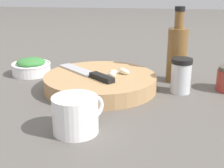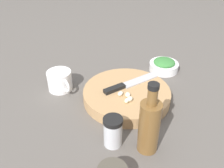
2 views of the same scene
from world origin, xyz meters
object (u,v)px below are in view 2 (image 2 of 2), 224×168
Objects in this scene: chef_knife at (128,84)px; garlic_cloves at (127,97)px; cutting_board at (127,95)px; spice_jar at (113,131)px; oil_bottle at (149,125)px; coffee_mug at (60,81)px; herb_bowl at (164,65)px.

chef_knife is 2.96× the size of garlic_cloves.
spice_jar reaches higher than cutting_board.
spice_jar is at bearing -45.91° from chef_knife.
chef_knife reaches higher than cutting_board.
garlic_cloves is 0.19m from oil_bottle.
cutting_board is at bearing -41.70° from chef_knife.
oil_bottle reaches higher than coffee_mug.
cutting_board is at bearing 10.57° from garlic_cloves.
herb_bowl reaches higher than cutting_board.
coffee_mug is at bearing 89.37° from cutting_board.
cutting_board is 1.41× the size of oil_bottle.
coffee_mug reaches higher than garlic_cloves.
cutting_board is 0.04m from chef_knife.
herb_bowl is 0.56× the size of oil_bottle.
spice_jar is at bearing -130.00° from coffee_mug.
oil_bottle reaches higher than spice_jar.
chef_knife is 1.99× the size of spice_jar.
coffee_mug is (0.00, 0.25, 0.02)m from cutting_board.
spice_jar is at bearing -178.62° from cutting_board.
cutting_board is at bearing 26.17° from oil_bottle.
coffee_mug is (0.05, 0.26, -0.01)m from garlic_cloves.
cutting_board is 0.05m from garlic_cloves.
coffee_mug is at bearing 50.00° from spice_jar.
oil_bottle is at bearing -120.54° from coffee_mug.
cutting_board is at bearing 155.61° from herb_bowl.
oil_bottle is (-0.21, -0.35, 0.05)m from coffee_mug.
herb_bowl is 0.46m from spice_jar.
oil_bottle is at bearing -85.54° from spice_jar.
garlic_cloves is 0.59× the size of coffee_mug.
cutting_board is at bearing 1.38° from spice_jar.
oil_bottle is (-0.44, 0.01, 0.06)m from herb_bowl.
garlic_cloves is 0.26m from coffee_mug.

